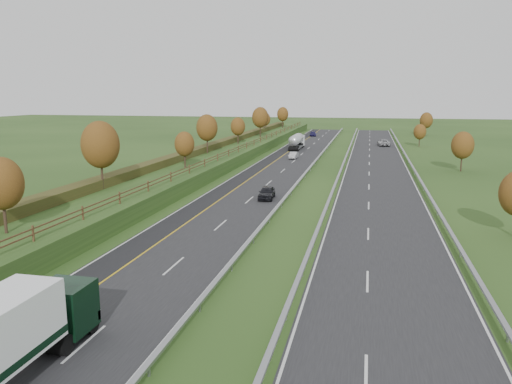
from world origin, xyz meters
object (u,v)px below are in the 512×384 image
car_silver_mid (293,155)px  car_oncoming (384,143)px  road_tanker (297,141)px  car_dark_near (267,193)px  car_small_far (313,134)px

car_silver_mid → car_oncoming: (18.00, 29.43, 0.15)m
road_tanker → car_dark_near: bearing=-85.5°
road_tanker → car_silver_mid: bearing=-84.0°
car_silver_mid → car_oncoming: car_oncoming is taller
road_tanker → car_dark_near: (4.43, -56.84, -1.07)m
car_oncoming → car_dark_near: bearing=71.6°
road_tanker → car_small_far: size_ratio=2.43×
car_silver_mid → road_tanker: bearing=97.7°
car_silver_mid → car_oncoming: bearing=60.3°
road_tanker → car_silver_mid: road_tanker is taller
car_small_far → car_oncoming: (20.20, -25.33, 0.12)m
road_tanker → car_small_far: (-0.32, 36.91, -1.15)m
car_oncoming → car_silver_mid: bearing=52.9°
car_dark_near → car_oncoming: car_oncoming is taller
car_small_far → road_tanker: bearing=-95.3°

